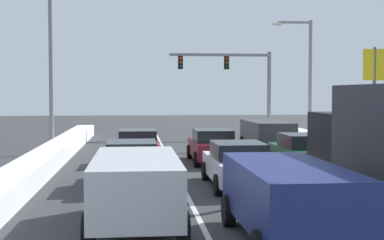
# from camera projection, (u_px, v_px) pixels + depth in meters

# --- Properties ---
(ground_plane) EXTENTS (120.00, 120.00, 0.00)m
(ground_plane) POSITION_uv_depth(u_px,v_px,m) (229.00, 182.00, 19.75)
(ground_plane) COLOR #333335
(lane_stripe_between_right_lane_and_center_lane) EXTENTS (0.14, 39.05, 0.01)m
(lane_stripe_between_right_lane_and_center_lane) POSITION_uv_depth(u_px,v_px,m) (255.00, 168.00, 23.45)
(lane_stripe_between_right_lane_and_center_lane) COLOR silver
(lane_stripe_between_right_lane_and_center_lane) RESTS_ON ground
(lane_stripe_between_center_lane_and_left_lane) EXTENTS (0.14, 39.05, 0.01)m
(lane_stripe_between_center_lane_and_left_lane) POSITION_uv_depth(u_px,v_px,m) (174.00, 169.00, 23.11)
(lane_stripe_between_center_lane_and_left_lane) COLOR silver
(lane_stripe_between_center_lane_and_left_lane) RESTS_ON ground
(snow_bank_right_shoulder) EXTENTS (1.93, 39.05, 0.76)m
(snow_bank_right_shoulder) POSITION_uv_depth(u_px,v_px,m) (376.00, 158.00, 23.96)
(snow_bank_right_shoulder) COLOR white
(snow_bank_right_shoulder) RESTS_ON ground
(snow_bank_left_shoulder) EXTENTS (1.22, 39.05, 0.75)m
(snow_bank_left_shoulder) POSITION_uv_depth(u_px,v_px,m) (43.00, 162.00, 22.56)
(snow_bank_left_shoulder) COLOR white
(snow_bank_left_shoulder) RESTS_ON ground
(sedan_green_right_lane_second) EXTENTS (2.00, 4.50, 1.51)m
(sedan_green_right_lane_second) POSITION_uv_depth(u_px,v_px,m) (303.00, 152.00, 22.47)
(sedan_green_right_lane_second) COLOR #1E5633
(sedan_green_right_lane_second) RESTS_ON ground
(suv_charcoal_right_lane_third) EXTENTS (2.16, 4.90, 1.67)m
(suv_charcoal_right_lane_third) POSITION_uv_depth(u_px,v_px,m) (267.00, 133.00, 29.50)
(suv_charcoal_right_lane_third) COLOR #38383D
(suv_charcoal_right_lane_third) RESTS_ON ground
(suv_navy_center_lane_nearest) EXTENTS (2.16, 4.90, 1.67)m
(suv_navy_center_lane_nearest) POSITION_uv_depth(u_px,v_px,m) (288.00, 196.00, 11.58)
(suv_navy_center_lane_nearest) COLOR navy
(suv_navy_center_lane_nearest) RESTS_ON ground
(sedan_white_center_lane_second) EXTENTS (2.00, 4.50, 1.51)m
(sedan_white_center_lane_second) POSITION_uv_depth(u_px,v_px,m) (238.00, 164.00, 18.73)
(sedan_white_center_lane_second) COLOR silver
(sedan_white_center_lane_second) RESTS_ON ground
(sedan_maroon_center_lane_third) EXTENTS (2.00, 4.50, 1.51)m
(sedan_maroon_center_lane_third) POSITION_uv_depth(u_px,v_px,m) (212.00, 146.00, 25.33)
(sedan_maroon_center_lane_third) COLOR maroon
(sedan_maroon_center_lane_third) RESTS_ON ground
(suv_silver_left_lane_nearest) EXTENTS (2.16, 4.90, 1.67)m
(suv_silver_left_lane_nearest) POSITION_uv_depth(u_px,v_px,m) (136.00, 185.00, 12.99)
(suv_silver_left_lane_nearest) COLOR #B7BABF
(suv_silver_left_lane_nearest) RESTS_ON ground
(sedan_gray_left_lane_second) EXTENTS (2.00, 4.50, 1.51)m
(sedan_gray_left_lane_second) POSITION_uv_depth(u_px,v_px,m) (132.00, 163.00, 19.13)
(sedan_gray_left_lane_second) COLOR slate
(sedan_gray_left_lane_second) RESTS_ON ground
(sedan_red_left_lane_third) EXTENTS (2.00, 4.50, 1.51)m
(sedan_red_left_lane_third) POSITION_uv_depth(u_px,v_px,m) (138.00, 146.00, 25.15)
(sedan_red_left_lane_third) COLOR maroon
(sedan_red_left_lane_third) RESTS_ON ground
(traffic_light_gantry) EXTENTS (7.54, 0.47, 6.20)m
(traffic_light_gantry) POSITION_uv_depth(u_px,v_px,m) (238.00, 75.00, 41.12)
(traffic_light_gantry) COLOR slate
(traffic_light_gantry) RESTS_ON ground
(street_lamp_right_far) EXTENTS (2.66, 0.36, 7.85)m
(street_lamp_right_far) POSITION_uv_depth(u_px,v_px,m) (305.00, 69.00, 36.17)
(street_lamp_right_far) COLOR gray
(street_lamp_right_far) RESTS_ON ground
(street_lamp_left_mid) EXTENTS (2.66, 0.36, 8.37)m
(street_lamp_left_mid) POSITION_uv_depth(u_px,v_px,m) (58.00, 57.00, 28.94)
(street_lamp_left_mid) COLOR gray
(street_lamp_left_mid) RESTS_ON ground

